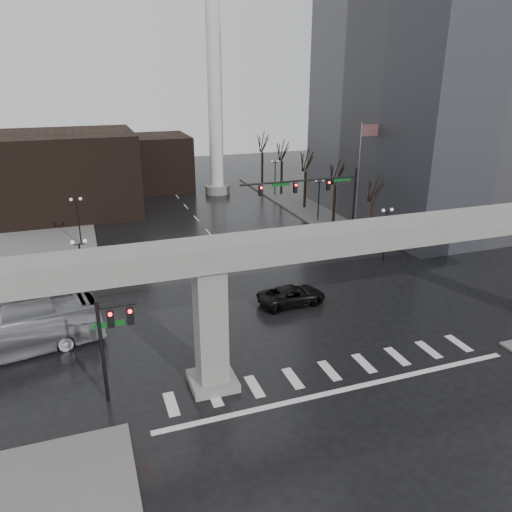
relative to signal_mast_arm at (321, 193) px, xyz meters
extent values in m
plane|color=black|center=(-8.99, -18.80, -5.83)|extent=(160.00, 160.00, 0.00)
cube|color=slate|center=(17.01, 17.20, -5.75)|extent=(28.00, 36.00, 0.15)
cube|color=gray|center=(-8.99, -18.80, 2.17)|extent=(48.00, 2.20, 1.40)
cube|color=gray|center=(-15.99, -18.80, -2.18)|extent=(1.60, 1.60, 7.30)
cube|color=gray|center=(-15.99, -18.80, -5.58)|extent=(2.60, 2.60, 0.50)
cube|color=slate|center=(19.01, 7.20, 15.17)|extent=(22.00, 26.00, 42.00)
cube|color=black|center=(-22.99, 23.20, -0.83)|extent=(16.00, 14.00, 10.00)
cube|color=black|center=(-10.99, 33.20, -1.83)|extent=(10.00, 10.00, 8.00)
cylinder|color=silver|center=(-2.99, 27.20, 9.17)|extent=(2.00, 2.00, 30.00)
cylinder|color=gray|center=(-2.99, 27.20, -5.23)|extent=(3.60, 3.60, 1.20)
cylinder|color=black|center=(3.81, 0.00, -1.83)|extent=(0.24, 0.24, 8.00)
cylinder|color=black|center=(-2.19, 0.00, 1.37)|extent=(12.00, 0.18, 0.18)
cube|color=black|center=(0.81, 0.00, 0.72)|extent=(0.35, 0.30, 1.00)
cube|color=black|center=(-2.69, 0.00, 0.72)|extent=(0.35, 0.30, 1.00)
cube|color=black|center=(-6.19, 0.00, 0.72)|extent=(0.35, 0.30, 1.00)
sphere|color=#FF0C05|center=(0.81, -0.18, 1.02)|extent=(0.20, 0.20, 0.20)
cube|color=#0B5116|center=(2.31, 0.00, 1.17)|extent=(1.80, 0.05, 0.35)
cube|color=#0B5116|center=(-4.19, 0.00, 1.17)|extent=(1.80, 0.05, 0.35)
cylinder|color=black|center=(-21.79, -18.30, -2.83)|extent=(0.20, 0.20, 6.00)
cylinder|color=black|center=(-20.79, -18.30, -0.23)|extent=(2.00, 0.14, 0.14)
cube|color=black|center=(-21.19, -18.30, -0.88)|extent=(0.35, 0.30, 1.00)
cube|color=black|center=(-20.19, -18.30, -0.88)|extent=(0.35, 0.30, 1.00)
cube|color=#0B5116|center=(-21.29, -18.30, -1.23)|extent=(1.60, 0.05, 0.30)
cylinder|color=silver|center=(6.01, 3.20, 0.17)|extent=(0.12, 0.12, 12.00)
cube|color=#B51613|center=(7.01, 3.20, 5.37)|extent=(2.00, 0.03, 1.20)
cylinder|color=black|center=(4.51, -4.80, -3.43)|extent=(0.14, 0.14, 4.80)
cube|color=black|center=(4.51, -4.80, -1.08)|extent=(0.90, 0.06, 0.06)
sphere|color=silver|center=(4.06, -4.80, -0.88)|extent=(0.32, 0.32, 0.32)
sphere|color=silver|center=(4.96, -4.80, -0.88)|extent=(0.32, 0.32, 0.32)
cylinder|color=black|center=(4.51, 9.20, -3.43)|extent=(0.14, 0.14, 4.80)
cube|color=black|center=(4.51, 9.20, -1.08)|extent=(0.90, 0.06, 0.06)
sphere|color=silver|center=(4.06, 9.20, -0.88)|extent=(0.32, 0.32, 0.32)
sphere|color=silver|center=(4.96, 9.20, -0.88)|extent=(0.32, 0.32, 0.32)
cylinder|color=black|center=(4.51, 23.20, -3.43)|extent=(0.14, 0.14, 4.80)
cube|color=black|center=(4.51, 23.20, -1.08)|extent=(0.90, 0.06, 0.06)
sphere|color=silver|center=(4.06, 23.20, -0.88)|extent=(0.32, 0.32, 0.32)
sphere|color=silver|center=(4.96, 23.20, -0.88)|extent=(0.32, 0.32, 0.32)
cylinder|color=black|center=(-22.49, -4.80, -3.43)|extent=(0.14, 0.14, 4.80)
cube|color=black|center=(-22.49, -4.80, -1.08)|extent=(0.90, 0.06, 0.06)
sphere|color=silver|center=(-22.94, -4.80, -0.88)|extent=(0.32, 0.32, 0.32)
sphere|color=silver|center=(-22.04, -4.80, -0.88)|extent=(0.32, 0.32, 0.32)
cylinder|color=black|center=(-22.49, 9.20, -3.43)|extent=(0.14, 0.14, 4.80)
cube|color=black|center=(-22.49, 9.20, -1.08)|extent=(0.90, 0.06, 0.06)
sphere|color=silver|center=(-22.94, 9.20, -0.88)|extent=(0.32, 0.32, 0.32)
sphere|color=silver|center=(-22.04, 9.20, -0.88)|extent=(0.32, 0.32, 0.32)
cylinder|color=black|center=(-22.49, 23.20, -3.43)|extent=(0.14, 0.14, 4.80)
cube|color=black|center=(-22.49, 23.20, -1.08)|extent=(0.90, 0.06, 0.06)
sphere|color=silver|center=(-22.94, 23.20, -0.88)|extent=(0.32, 0.32, 0.32)
sphere|color=silver|center=(-22.04, 23.20, -0.88)|extent=(0.32, 0.32, 0.32)
cylinder|color=black|center=(5.51, -0.80, -3.55)|extent=(0.34, 0.34, 4.55)
cylinder|color=black|center=(5.51, -0.80, 0.18)|extent=(0.12, 1.52, 2.98)
cylinder|color=black|center=(6.01, -0.55, -0.05)|extent=(0.83, 1.14, 2.51)
cylinder|color=black|center=(5.51, 7.20, -3.50)|extent=(0.34, 0.34, 4.66)
cylinder|color=black|center=(5.51, 7.20, 0.32)|extent=(0.12, 1.55, 3.05)
cylinder|color=black|center=(6.01, 7.45, 0.08)|extent=(0.85, 1.16, 2.57)
cylinder|color=black|center=(5.51, 15.20, -3.45)|extent=(0.34, 0.34, 4.76)
cylinder|color=black|center=(5.51, 15.20, 0.46)|extent=(0.12, 1.59, 3.11)
cylinder|color=black|center=(6.01, 15.45, 0.22)|extent=(0.86, 1.18, 2.62)
cylinder|color=black|center=(5.51, 23.20, -3.40)|extent=(0.34, 0.34, 4.87)
cylinder|color=black|center=(5.51, 23.20, 0.60)|extent=(0.12, 1.62, 3.18)
cylinder|color=black|center=(6.01, 23.45, 0.35)|extent=(0.88, 1.20, 2.68)
cylinder|color=black|center=(5.51, 31.20, -3.34)|extent=(0.34, 0.34, 4.97)
cylinder|color=black|center=(5.51, 31.20, 0.74)|extent=(0.12, 1.65, 3.25)
cylinder|color=black|center=(6.01, 31.45, 0.48)|extent=(0.89, 1.23, 2.74)
imported|color=black|center=(-7.49, -10.61, -5.10)|extent=(5.37, 2.65, 1.46)
imported|color=#A4A4A8|center=(-26.95, -11.42, -4.31)|extent=(11.15, 4.24, 3.03)
camera|label=1|loc=(-21.82, -42.59, 11.19)|focal=35.00mm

